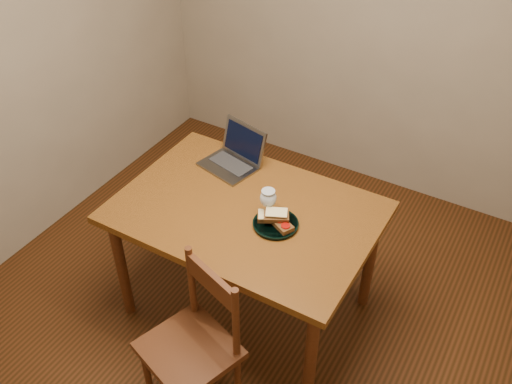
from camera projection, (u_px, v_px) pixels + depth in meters
The scene contains 10 objects.
floor at pixel (255, 320), 3.26m from camera, with size 3.20×3.20×0.02m, color black.
back_wall at pixel (387, 5), 3.52m from camera, with size 3.20×0.02×2.60m, color gray.
table at pixel (246, 222), 2.92m from camera, with size 1.30×0.90×0.74m.
chair at pixel (192, 340), 2.58m from camera, with size 0.50×0.49×0.43m.
plate at pixel (276, 224), 2.77m from camera, with size 0.22×0.22×0.02m, color black.
sandwich_cheese at pixel (270, 216), 2.77m from camera, with size 0.12×0.07×0.04m, color #381E0C, non-canonical shape.
sandwich_tomato at pixel (282, 224), 2.73m from camera, with size 0.11×0.07×0.03m, color #381E0C, non-canonical shape.
sandwich_top at pixel (276, 215), 2.74m from camera, with size 0.12×0.07×0.04m, color #381E0C, non-canonical shape.
milk_glass at pixel (268, 203), 2.78m from camera, with size 0.08×0.08×0.16m, color white, non-canonical shape.
laptop at pixel (235, 154), 3.14m from camera, with size 0.35×0.33×0.21m.
Camera 1 is at (1.06, -1.79, 2.61)m, focal length 40.00 mm.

